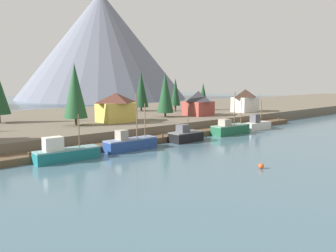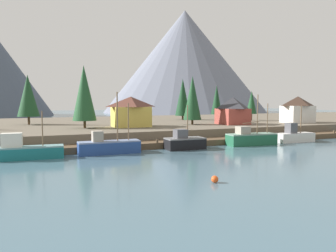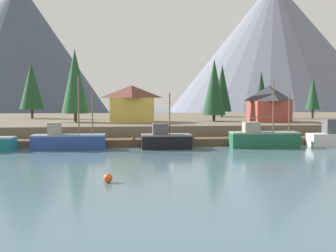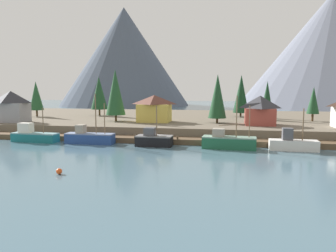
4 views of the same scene
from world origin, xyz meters
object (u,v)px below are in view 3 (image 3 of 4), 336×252
at_px(house_red, 269,103).
at_px(conifer_back_right, 313,94).
at_px(fishing_boat_green, 263,138).
at_px(channel_buoy, 108,178).
at_px(conifer_centre, 75,81).
at_px(fishing_boat_blue, 68,141).
at_px(fishing_boat_black, 165,140).
at_px(house_yellow, 132,103).
at_px(fishing_boat_white, 336,138).
at_px(conifer_mid_right, 31,86).
at_px(conifer_near_left, 222,88).
at_px(conifer_near_right, 261,90).
at_px(conifer_back_left, 214,87).

relative_size(house_red, conifer_back_right, 0.78).
distance_m(fishing_boat_green, channel_buoy, 28.46).
xyz_separation_m(fishing_boat_green, conifer_centre, (-26.27, 17.53, 8.16)).
distance_m(fishing_boat_blue, conifer_back_right, 51.91).
relative_size(fishing_boat_blue, channel_buoy, 13.14).
xyz_separation_m(fishing_boat_blue, conifer_back_right, (44.95, 25.19, 6.28)).
relative_size(fishing_boat_black, house_red, 1.14).
bearing_deg(fishing_boat_blue, fishing_boat_black, -1.24).
bearing_deg(house_yellow, fishing_boat_green, -46.04).
xyz_separation_m(fishing_boat_green, house_red, (6.52, 15.36, 4.48)).
height_order(fishing_boat_blue, conifer_back_right, conifer_back_right).
relative_size(fishing_boat_white, conifer_mid_right, 0.69).
xyz_separation_m(fishing_boat_white, conifer_near_left, (-7.13, 34.78, 7.68)).
height_order(fishing_boat_white, conifer_back_right, conifer_back_right).
height_order(fishing_boat_black, conifer_back_right, conifer_back_right).
relative_size(fishing_boat_blue, house_red, 1.46).
relative_size(house_red, conifer_near_right, 0.66).
height_order(fishing_boat_white, channel_buoy, fishing_boat_white).
relative_size(house_red, conifer_back_left, 0.58).
relative_size(fishing_boat_black, conifer_mid_right, 0.64).
distance_m(conifer_back_left, conifer_back_right, 23.42).
height_order(fishing_boat_green, conifer_back_left, conifer_back_left).
bearing_deg(house_red, conifer_near_right, 76.79).
bearing_deg(conifer_near_left, house_red, -80.85).
bearing_deg(conifer_near_left, fishing_boat_green, -95.40).
distance_m(fishing_boat_black, conifer_mid_right, 40.25).
distance_m(fishing_boat_white, conifer_near_left, 36.32).
bearing_deg(fishing_boat_green, conifer_near_left, 88.45).
bearing_deg(conifer_back_left, house_yellow, -178.54).
height_order(fishing_boat_black, conifer_near_left, conifer_near_left).
xyz_separation_m(conifer_near_right, conifer_mid_right, (-45.61, 5.13, 0.88)).
relative_size(conifer_near_left, conifer_back_right, 1.41).
height_order(conifer_near_left, conifer_back_right, conifer_near_left).
height_order(fishing_boat_green, conifer_mid_right, conifer_mid_right).
xyz_separation_m(conifer_near_left, conifer_near_right, (5.89, -8.33, -0.69)).
relative_size(fishing_boat_white, house_red, 1.23).
height_order(conifer_near_left, channel_buoy, conifer_near_left).
distance_m(conifer_near_right, conifer_mid_right, 45.90).
xyz_separation_m(house_yellow, channel_buoy, (-2.82, -38.03, -5.32)).
xyz_separation_m(fishing_boat_blue, fishing_boat_green, (25.40, -0.50, 0.06)).
bearing_deg(fishing_boat_black, conifer_back_left, 60.20).
height_order(fishing_boat_green, conifer_back_right, conifer_back_right).
bearing_deg(conifer_back_right, conifer_near_left, 149.71).
height_order(house_red, conifer_back_right, conifer_back_right).
xyz_separation_m(conifer_near_left, channel_buoy, (-23.04, -55.68, -8.46)).
bearing_deg(fishing_boat_blue, conifer_back_right, 29.59).
relative_size(house_yellow, conifer_near_left, 0.66).
bearing_deg(conifer_back_right, fishing_boat_blue, -150.74).
distance_m(conifer_back_right, conifer_centre, 46.59).
xyz_separation_m(conifer_back_right, channel_buoy, (-39.27, -46.20, -7.07)).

